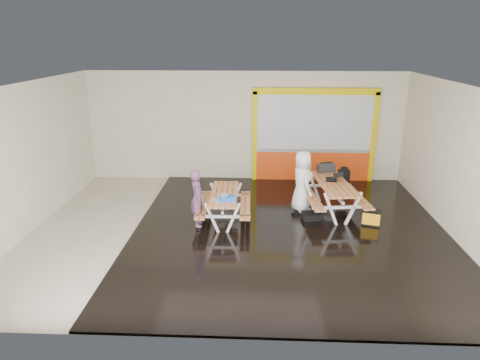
{
  "coord_description": "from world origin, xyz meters",
  "views": [
    {
      "loc": [
        0.48,
        -9.61,
        4.49
      ],
      "look_at": [
        0.0,
        0.9,
        1.0
      ],
      "focal_mm": 32.38,
      "sensor_mm": 36.0,
      "label": 1
    }
  ],
  "objects_px": {
    "laptop_left": "(219,198)",
    "fluke_bag": "(371,218)",
    "backpack": "(344,176)",
    "blue_pouch": "(227,198)",
    "person_right": "(302,181)",
    "dark_case": "(311,216)",
    "toolbox": "(326,168)",
    "picnic_table_right": "(333,190)",
    "laptop_right": "(334,178)",
    "person_left": "(197,198)",
    "picnic_table_left": "(224,200)"
  },
  "relations": [
    {
      "from": "blue_pouch",
      "to": "backpack",
      "type": "relative_size",
      "value": 0.7
    },
    {
      "from": "person_right",
      "to": "picnic_table_right",
      "type": "bearing_deg",
      "value": -104.59
    },
    {
      "from": "person_right",
      "to": "fluke_bag",
      "type": "bearing_deg",
      "value": -131.85
    },
    {
      "from": "laptop_left",
      "to": "fluke_bag",
      "type": "relative_size",
      "value": 0.84
    },
    {
      "from": "laptop_right",
      "to": "backpack",
      "type": "relative_size",
      "value": 0.98
    },
    {
      "from": "picnic_table_right",
      "to": "backpack",
      "type": "height_order",
      "value": "backpack"
    },
    {
      "from": "person_right",
      "to": "toolbox",
      "type": "relative_size",
      "value": 3.03
    },
    {
      "from": "picnic_table_left",
      "to": "laptop_left",
      "type": "height_order",
      "value": "laptop_left"
    },
    {
      "from": "person_right",
      "to": "fluke_bag",
      "type": "height_order",
      "value": "person_right"
    },
    {
      "from": "dark_case",
      "to": "toolbox",
      "type": "bearing_deg",
      "value": 70.32
    },
    {
      "from": "picnic_table_left",
      "to": "dark_case",
      "type": "bearing_deg",
      "value": 3.97
    },
    {
      "from": "blue_pouch",
      "to": "backpack",
      "type": "distance_m",
      "value": 3.67
    },
    {
      "from": "picnic_table_left",
      "to": "picnic_table_right",
      "type": "xyz_separation_m",
      "value": [
        2.82,
        0.68,
        0.07
      ]
    },
    {
      "from": "picnic_table_right",
      "to": "person_left",
      "type": "bearing_deg",
      "value": -161.69
    },
    {
      "from": "picnic_table_right",
      "to": "picnic_table_left",
      "type": "bearing_deg",
      "value": -166.53
    },
    {
      "from": "person_left",
      "to": "toolbox",
      "type": "relative_size",
      "value": 2.63
    },
    {
      "from": "person_right",
      "to": "blue_pouch",
      "type": "xyz_separation_m",
      "value": [
        -1.88,
        -1.12,
        -0.08
      ]
    },
    {
      "from": "dark_case",
      "to": "person_right",
      "type": "bearing_deg",
      "value": 115.07
    },
    {
      "from": "laptop_left",
      "to": "backpack",
      "type": "bearing_deg",
      "value": 30.44
    },
    {
      "from": "backpack",
      "to": "blue_pouch",
      "type": "bearing_deg",
      "value": -148.18
    },
    {
      "from": "person_right",
      "to": "fluke_bag",
      "type": "relative_size",
      "value": 3.19
    },
    {
      "from": "backpack",
      "to": "dark_case",
      "type": "bearing_deg",
      "value": -127.74
    },
    {
      "from": "picnic_table_right",
      "to": "person_left",
      "type": "height_order",
      "value": "person_left"
    },
    {
      "from": "person_left",
      "to": "dark_case",
      "type": "height_order",
      "value": "person_left"
    },
    {
      "from": "laptop_left",
      "to": "laptop_right",
      "type": "distance_m",
      "value": 3.23
    },
    {
      "from": "person_left",
      "to": "blue_pouch",
      "type": "bearing_deg",
      "value": -102.51
    },
    {
      "from": "person_right",
      "to": "laptop_right",
      "type": "bearing_deg",
      "value": -90.97
    },
    {
      "from": "laptop_right",
      "to": "fluke_bag",
      "type": "relative_size",
      "value": 0.99
    },
    {
      "from": "person_right",
      "to": "toolbox",
      "type": "height_order",
      "value": "person_right"
    },
    {
      "from": "toolbox",
      "to": "backpack",
      "type": "distance_m",
      "value": 0.54
    },
    {
      "from": "laptop_left",
      "to": "fluke_bag",
      "type": "distance_m",
      "value": 3.79
    },
    {
      "from": "picnic_table_right",
      "to": "fluke_bag",
      "type": "bearing_deg",
      "value": -43.91
    },
    {
      "from": "picnic_table_left",
      "to": "picnic_table_right",
      "type": "distance_m",
      "value": 2.9
    },
    {
      "from": "person_right",
      "to": "toolbox",
      "type": "bearing_deg",
      "value": -54.27
    },
    {
      "from": "person_right",
      "to": "picnic_table_left",
      "type": "bearing_deg",
      "value": 90.9
    },
    {
      "from": "dark_case",
      "to": "backpack",
      "type": "bearing_deg",
      "value": 52.26
    },
    {
      "from": "picnic_table_right",
      "to": "laptop_right",
      "type": "bearing_deg",
      "value": 81.06
    },
    {
      "from": "picnic_table_right",
      "to": "person_right",
      "type": "relative_size",
      "value": 1.45
    },
    {
      "from": "picnic_table_left",
      "to": "person_left",
      "type": "height_order",
      "value": "person_left"
    },
    {
      "from": "picnic_table_right",
      "to": "toolbox",
      "type": "xyz_separation_m",
      "value": [
        -0.07,
        0.96,
        0.32
      ]
    },
    {
      "from": "picnic_table_left",
      "to": "fluke_bag",
      "type": "relative_size",
      "value": 3.85
    },
    {
      "from": "blue_pouch",
      "to": "dark_case",
      "type": "height_order",
      "value": "blue_pouch"
    },
    {
      "from": "picnic_table_left",
      "to": "picnic_table_right",
      "type": "height_order",
      "value": "picnic_table_right"
    },
    {
      "from": "laptop_left",
      "to": "fluke_bag",
      "type": "height_order",
      "value": "laptop_left"
    },
    {
      "from": "picnic_table_left",
      "to": "laptop_right",
      "type": "height_order",
      "value": "laptop_right"
    },
    {
      "from": "laptop_right",
      "to": "fluke_bag",
      "type": "xyz_separation_m",
      "value": [
        0.8,
        -1.02,
        -0.7
      ]
    },
    {
      "from": "laptop_left",
      "to": "backpack",
      "type": "distance_m",
      "value": 3.83
    },
    {
      "from": "picnic_table_left",
      "to": "laptop_left",
      "type": "xyz_separation_m",
      "value": [
        -0.08,
        -0.49,
        0.23
      ]
    },
    {
      "from": "person_left",
      "to": "blue_pouch",
      "type": "height_order",
      "value": "person_left"
    },
    {
      "from": "laptop_right",
      "to": "blue_pouch",
      "type": "relative_size",
      "value": 1.39
    }
  ]
}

